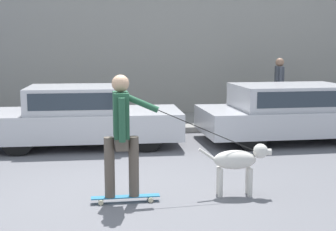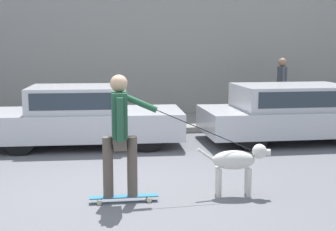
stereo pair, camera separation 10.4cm
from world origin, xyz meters
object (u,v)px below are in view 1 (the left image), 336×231
object	(u,v)px
pedestrian_with_bag	(279,85)
dog	(239,161)
skateboarder	(122,130)
parked_car_2	(294,113)
parked_car_1	(83,117)

from	to	relation	value
pedestrian_with_bag	dog	bearing A→B (deg)	76.98
skateboarder	dog	bearing A→B (deg)	2.13
parked_car_2	dog	xyz separation A→B (m)	(-2.27, -3.61, -0.13)
pedestrian_with_bag	skateboarder	bearing A→B (deg)	65.84
parked_car_2	skateboarder	size ratio (longest dim) A/B	1.81
parked_car_1	skateboarder	distance (m)	3.81
skateboarder	parked_car_2	bearing A→B (deg)	41.74
parked_car_1	pedestrian_with_bag	bearing A→B (deg)	23.60
dog	pedestrian_with_bag	distance (m)	6.51
pedestrian_with_bag	parked_car_1	bearing A→B (deg)	35.93
parked_car_1	dog	size ratio (longest dim) A/B	3.89
dog	parked_car_2	bearing A→B (deg)	61.99
parked_car_2	pedestrian_with_bag	bearing A→B (deg)	75.82
parked_car_1	pedestrian_with_bag	size ratio (longest dim) A/B	2.47
parked_car_1	pedestrian_with_bag	xyz separation A→B (m)	(5.12, 2.26, 0.44)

